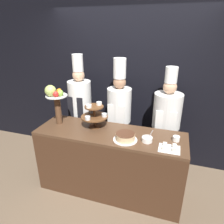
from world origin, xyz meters
TOP-DOWN VIEW (x-y plane):
  - ground_plane at (0.00, 0.00)m, footprint 14.00×14.00m
  - wall_back at (0.00, 1.29)m, footprint 10.00×0.06m
  - buffet_counter at (0.00, 0.31)m, footprint 1.96×0.61m
  - tiered_stand at (-0.25, 0.40)m, footprint 0.36×0.36m
  - fruit_pedestal at (-0.79, 0.34)m, footprint 0.29×0.29m
  - cake_round at (0.24, 0.18)m, footprint 0.29×0.29m
  - cup_white at (0.83, 0.35)m, footprint 0.08×0.08m
  - cake_square_tray at (0.76, 0.14)m, footprint 0.24×0.19m
  - serving_bowl_near at (0.50, 0.23)m, footprint 0.13×0.13m
  - chef_left at (-0.71, 0.91)m, footprint 0.37×0.37m
  - chef_center_left at (-0.04, 0.91)m, footprint 0.37×0.37m
  - chef_center_right at (0.68, 0.91)m, footprint 0.40×0.40m

SIDE VIEW (x-z plane):
  - ground_plane at x=0.00m, z-range 0.00..0.00m
  - buffet_counter at x=0.00m, z-range 0.00..0.93m
  - chef_center_right at x=0.68m, z-range 0.07..1.78m
  - cake_square_tray at x=0.76m, z-range 0.92..0.97m
  - serving_bowl_near at x=0.50m, z-range 0.88..1.04m
  - cup_white at x=0.83m, z-range 0.93..0.99m
  - chef_center_left at x=-0.04m, z-range 0.06..1.86m
  - cake_round at x=0.24m, z-range 0.93..1.01m
  - chef_left at x=-0.71m, z-range 0.07..1.90m
  - tiered_stand at x=-0.25m, z-range 0.94..1.29m
  - fruit_pedestal at x=-0.79m, z-range 1.03..1.60m
  - wall_back at x=0.00m, z-range 0.00..2.80m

